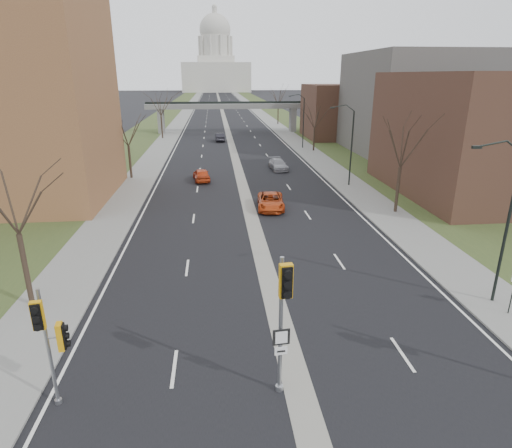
{
  "coord_description": "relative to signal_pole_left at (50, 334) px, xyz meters",
  "views": [
    {
      "loc": [
        -3.0,
        -13.27,
        11.73
      ],
      "look_at": [
        -0.94,
        8.07,
        4.23
      ],
      "focal_mm": 30.0,
      "sensor_mm": 36.0,
      "label": 1
    }
  ],
  "objects": [
    {
      "name": "ground",
      "position": [
        8.98,
        -0.24,
        -3.15
      ],
      "size": [
        700.0,
        700.0,
        0.0
      ],
      "primitive_type": "plane",
      "color": "black",
      "rests_on": "ground"
    },
    {
      "name": "road_surface",
      "position": [
        8.98,
        149.76,
        -3.15
      ],
      "size": [
        20.0,
        600.0,
        0.01
      ],
      "primitive_type": "cube",
      "color": "black",
      "rests_on": "ground"
    },
    {
      "name": "median_strip",
      "position": [
        8.98,
        149.76,
        -3.15
      ],
      "size": [
        1.2,
        600.0,
        0.02
      ],
      "primitive_type": "cube",
      "color": "gray",
      "rests_on": "ground"
    },
    {
      "name": "sidewalk_right",
      "position": [
        20.98,
        149.76,
        -3.09
      ],
      "size": [
        4.0,
        600.0,
        0.12
      ],
      "primitive_type": "cube",
      "color": "gray",
      "rests_on": "ground"
    },
    {
      "name": "sidewalk_left",
      "position": [
        -3.02,
        149.76,
        -3.09
      ],
      "size": [
        4.0,
        600.0,
        0.12
      ],
      "primitive_type": "cube",
      "color": "gray",
      "rests_on": "ground"
    },
    {
      "name": "grass_verge_right",
      "position": [
        26.98,
        149.76,
        -3.1
      ],
      "size": [
        8.0,
        600.0,
        0.1
      ],
      "primitive_type": "cube",
      "color": "#2C3D1C",
      "rests_on": "ground"
    },
    {
      "name": "grass_verge_left",
      "position": [
        -9.02,
        149.76,
        -3.1
      ],
      "size": [
        8.0,
        600.0,
        0.1
      ],
      "primitive_type": "cube",
      "color": "#2C3D1C",
      "rests_on": "ground"
    },
    {
      "name": "commercial_block_near",
      "position": [
        32.98,
        27.76,
        2.85
      ],
      "size": [
        16.0,
        20.0,
        12.0
      ],
      "primitive_type": "cube",
      "color": "#452B20",
      "rests_on": "ground"
    },
    {
      "name": "commercial_block_mid",
      "position": [
        36.98,
        51.76,
        4.35
      ],
      "size": [
        18.0,
        22.0,
        15.0
      ],
      "primitive_type": "cube",
      "color": "#5C5854",
      "rests_on": "ground"
    },
    {
      "name": "commercial_block_far",
      "position": [
        30.98,
        69.76,
        1.85
      ],
      "size": [
        14.0,
        14.0,
        10.0
      ],
      "primitive_type": "cube",
      "color": "#452B20",
      "rests_on": "ground"
    },
    {
      "name": "pedestrian_bridge",
      "position": [
        8.98,
        79.76,
        1.69
      ],
      "size": [
        34.0,
        3.0,
        6.45
      ],
      "color": "slate",
      "rests_on": "ground"
    },
    {
      "name": "capitol",
      "position": [
        8.98,
        319.76,
        15.45
      ],
      "size": [
        48.0,
        42.0,
        55.75
      ],
      "color": "beige",
      "rests_on": "ground"
    },
    {
      "name": "streetlight_near",
      "position": [
        19.97,
        5.76,
        3.8
      ],
      "size": [
        2.61,
        0.2,
        8.7
      ],
      "color": "black",
      "rests_on": "sidewalk_right"
    },
    {
      "name": "streetlight_mid",
      "position": [
        19.97,
        31.76,
        3.8
      ],
      "size": [
        2.61,
        0.2,
        8.7
      ],
      "color": "black",
      "rests_on": "sidewalk_right"
    },
    {
      "name": "streetlight_far",
      "position": [
        19.97,
        57.76,
        3.8
      ],
      "size": [
        2.61,
        0.2,
        8.7
      ],
      "color": "black",
      "rests_on": "sidewalk_right"
    },
    {
      "name": "tree_left_a",
      "position": [
        -4.02,
        7.76,
        3.48
      ],
      "size": [
        7.2,
        7.2,
        9.4
      ],
      "color": "#382B21",
      "rests_on": "sidewalk_left"
    },
    {
      "name": "tree_left_b",
      "position": [
        -4.02,
        37.76,
        3.08
      ],
      "size": [
        6.75,
        6.75,
        8.81
      ],
      "color": "#382B21",
      "rests_on": "sidewalk_left"
    },
    {
      "name": "tree_left_c",
      "position": [
        -4.02,
        71.76,
        3.89
      ],
      "size": [
        7.65,
        7.65,
        9.99
      ],
      "color": "#382B21",
      "rests_on": "sidewalk_left"
    },
    {
      "name": "tree_right_a",
      "position": [
        21.98,
        21.76,
        3.48
      ],
      "size": [
        7.2,
        7.2,
        9.4
      ],
      "color": "#382B21",
      "rests_on": "sidewalk_right"
    },
    {
      "name": "tree_right_b",
      "position": [
        21.98,
        54.76,
        2.67
      ],
      "size": [
        6.3,
        6.3,
        8.22
      ],
      "color": "#382B21",
      "rests_on": "sidewalk_right"
    },
    {
      "name": "tree_right_c",
      "position": [
        21.98,
        94.76,
        3.89
      ],
      "size": [
        7.65,
        7.65,
        9.99
      ],
      "color": "#382B21",
      "rests_on": "sidewalk_right"
    },
    {
      "name": "signal_pole_left",
      "position": [
        0.0,
        0.0,
        0.0
      ],
      "size": [
        0.82,
        0.95,
        4.81
      ],
      "rotation": [
        0.0,
        0.0,
        0.13
      ],
      "color": "gray",
      "rests_on": "ground"
    },
    {
      "name": "signal_pole_median",
      "position": [
        8.24,
        -0.27,
        0.83
      ],
      "size": [
        0.66,
        0.94,
        5.71
      ],
      "rotation": [
        0.0,
        0.0,
        0.1
      ],
      "color": "gray",
      "rests_on": "ground"
    },
    {
      "name": "car_left_near",
      "position": [
        4.35,
        35.75,
        -2.41
      ],
      "size": [
        2.28,
        4.52,
        1.48
      ],
      "primitive_type": "imported",
      "rotation": [
        0.0,
        0.0,
        3.27
      ],
      "color": "#C03B16",
      "rests_on": "ground"
    },
    {
      "name": "car_left_far",
      "position": [
        6.98,
        67.36,
        -2.4
      ],
      "size": [
        1.85,
        4.66,
        1.51
      ],
      "primitive_type": "imported",
      "rotation": [
        0.0,
        0.0,
        3.2
      ],
      "color": "black",
      "rests_on": "ground"
    },
    {
      "name": "car_right_near",
      "position": [
        10.98,
        24.09,
        -2.44
      ],
      "size": [
        2.78,
        5.29,
        1.42
      ],
      "primitive_type": "imported",
      "rotation": [
        0.0,
        0.0,
        -0.09
      ],
      "color": "#B73E13",
      "rests_on": "ground"
    },
    {
      "name": "car_right_mid",
      "position": [
        14.16,
        41.1,
        -2.46
      ],
      "size": [
        2.34,
        4.88,
        1.37
      ],
      "primitive_type": "imported",
      "rotation": [
        0.0,
        0.0,
        0.09
      ],
      "color": "gray",
      "rests_on": "ground"
    }
  ]
}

